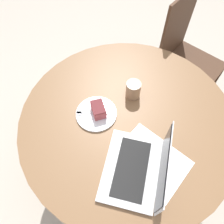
{
  "coord_description": "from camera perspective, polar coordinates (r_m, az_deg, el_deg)",
  "views": [
    {
      "loc": [
        0.41,
        -0.41,
        1.73
      ],
      "look_at": [
        -0.06,
        -0.06,
        0.76
      ],
      "focal_mm": 35.0,
      "sensor_mm": 36.0,
      "label": 1
    }
  ],
  "objects": [
    {
      "name": "chair",
      "position": [
        1.84,
        18.24,
        13.26
      ],
      "size": [
        0.5,
        0.5,
        0.97
      ],
      "rotation": [
        0.0,
        0.0,
        4.92
      ],
      "color": "#472D1E",
      "rests_on": "ground_plane"
    },
    {
      "name": "ground_plane",
      "position": [
        1.82,
        2.7,
        -12.9
      ],
      "size": [
        12.0,
        12.0,
        0.0
      ],
      "primitive_type": "plane",
      "color": "#B7AD9E"
    },
    {
      "name": "fork",
      "position": [
        1.16,
        -6.01,
        -0.22
      ],
      "size": [
        0.12,
        0.15,
        0.0
      ],
      "rotation": [
        0.0,
        0.0,
        4.05
      ],
      "color": "silver",
      "rests_on": "plate"
    },
    {
      "name": "laptop",
      "position": [
        1.02,
        6.9,
        -14.5
      ],
      "size": [
        0.42,
        0.43,
        0.21
      ],
      "rotation": [
        0.0,
        0.0,
        8.54
      ],
      "color": "silver",
      "rests_on": "dining_table"
    },
    {
      "name": "paper_document",
      "position": [
        1.07,
        10.18,
        -12.36
      ],
      "size": [
        0.37,
        0.31,
        0.0
      ],
      "rotation": [
        0.0,
        0.0,
        0.21
      ],
      "color": "white",
      "rests_on": "dining_table"
    },
    {
      "name": "coffee_glass",
      "position": [
        1.2,
        5.55,
        5.79
      ],
      "size": [
        0.08,
        0.08,
        0.1
      ],
      "color": "#997556",
      "rests_on": "dining_table"
    },
    {
      "name": "plate",
      "position": [
        1.16,
        -4.12,
        -0.45
      ],
      "size": [
        0.22,
        0.22,
        0.01
      ],
      "color": "silver",
      "rests_on": "dining_table"
    },
    {
      "name": "dining_table",
      "position": [
        1.26,
        3.8,
        -4.19
      ],
      "size": [
        1.15,
        1.15,
        0.72
      ],
      "color": "brown",
      "rests_on": "ground_plane"
    },
    {
      "name": "cake_slice",
      "position": [
        1.13,
        -3.58,
        0.69
      ],
      "size": [
        0.11,
        0.09,
        0.06
      ],
      "rotation": [
        0.0,
        0.0,
        2.8
      ],
      "color": "#B74C51",
      "rests_on": "plate"
    }
  ]
}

